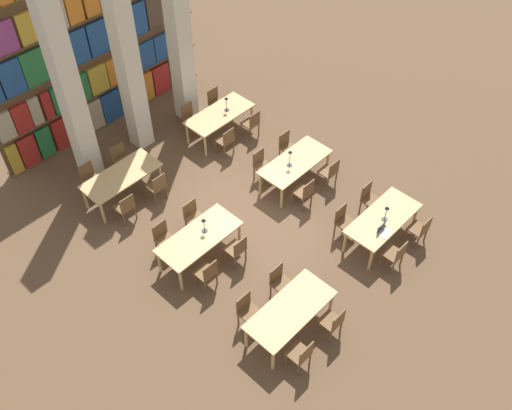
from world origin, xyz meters
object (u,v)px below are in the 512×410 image
Objects in this scene: chair_2 at (333,322)px; reading_table_1 at (383,220)px; chair_5 at (344,221)px; chair_15 at (287,146)px; laptop at (383,231)px; reading_table_3 at (295,164)px; reading_table_4 at (121,177)px; chair_20 at (226,140)px; chair_8 at (207,273)px; desk_lamp_2 at (290,155)px; pillar_center at (125,50)px; desk_lamp_0 at (387,211)px; chair_22 at (252,123)px; pillar_left at (65,79)px; chair_0 at (301,354)px; chair_17 at (90,178)px; chair_11 at (194,216)px; chair_16 at (126,207)px; chair_19 at (122,159)px; chair_9 at (164,238)px; chair_4 at (395,254)px; chair_12 at (304,192)px; chair_23 at (216,101)px; chair_10 at (237,249)px; reading_table_0 at (290,311)px; chair_1 at (248,310)px; chair_7 at (369,198)px; chair_13 at (262,165)px; chair_18 at (157,186)px; desk_lamp_1 at (204,223)px; pillar_right at (178,24)px; desk_lamp_3 at (226,101)px; chair_14 at (330,172)px; reading_table_5 at (220,116)px; reading_table_2 at (199,239)px.

reading_table_1 is at bearing 15.63° from chair_2.
chair_5 and chair_15 have the same top height.
laptop reaches higher than reading_table_3.
reading_table_4 is 2.27× the size of chair_20.
desk_lamp_2 reaches higher than chair_8.
pillar_center reaches higher than reading_table_3.
chair_5 is 4.16m from chair_20.
desk_lamp_0 is 0.50× the size of chair_22.
pillar_left is 6.78× the size of chair_0.
chair_17 is at bearing 89.57° from chair_0.
pillar_center is 6.78× the size of chair_11.
chair_19 is at bearing 55.76° from chair_16.
pillar_center is 6.78× the size of chair_8.
chair_9 is (-2.11, -3.54, -2.52)m from pillar_center.
chair_4 is 5.74m from chair_22.
chair_23 is (1.06, 4.32, 0.00)m from chair_12.
pillar_left is 6.78× the size of chair_10.
chair_12 is (3.46, 2.85, 0.00)m from chair_0.
chair_8 is 1.00× the size of chair_22.
reading_table_0 is 3.98× the size of desk_lamp_2.
chair_1 and chair_10 have the same top height.
chair_7 is 5.12m from chair_9.
chair_4 and chair_12 have the same top height.
chair_13 is at bearing -179.03° from chair_9.
chair_18 is at bearing 71.26° from chair_8.
desk_lamp_1 is (-2.79, 3.00, 0.24)m from laptop.
chair_13 and chair_15 have the same top height.
chair_8 is 6.24m from chair_23.
pillar_right reaches higher than desk_lamp_3.
pillar_center is 5.73m from chair_10.
chair_11 reaches higher than reading_table_4.
chair_7 is at bearing -51.52° from reading_table_4.
chair_0 reaches higher than reading_table_0.
chair_8 and chair_14 have the same top height.
desk_lamp_3 is at bearing -20.64° from pillar_left.
desk_lamp_1 is 0.48× the size of chair_23.
reading_table_0 is 2.27× the size of chair_1.
chair_7 is 4.36m from chair_11.
chair_16 reaches higher than reading_table_0.
chair_10 and chair_14 have the same top height.
chair_22 is (4.52, 5.69, 0.00)m from chair_0.
desk_lamp_2 is 2.88m from reading_table_5.
chair_0 is 1.00× the size of chair_1.
desk_lamp_0 is (3.87, 0.76, 0.56)m from chair_0.
chair_5 is at bearing -27.70° from chair_10.
chair_12 reaches higher than reading_table_1.
chair_14 is 1.00× the size of chair_22.
chair_12 is (2.46, -1.41, 0.00)m from chair_11.
reading_table_2 is at bearing -27.03° from chair_7.
desk_lamp_1 is (0.66, -0.71, 0.54)m from chair_9.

